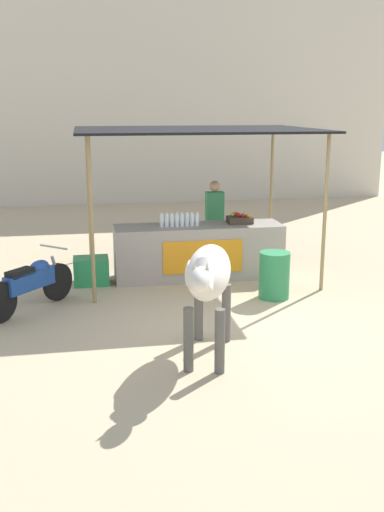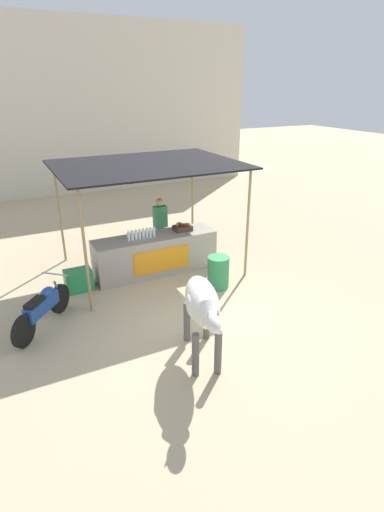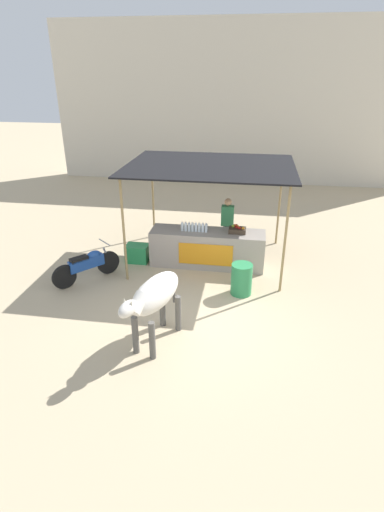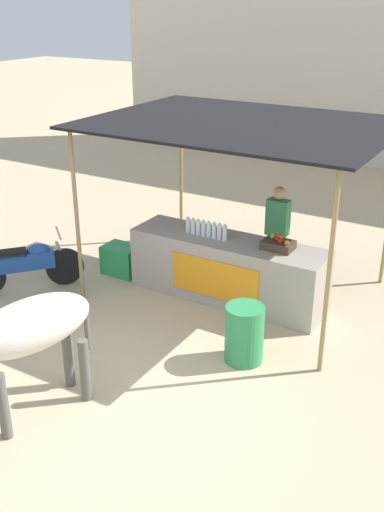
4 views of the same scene
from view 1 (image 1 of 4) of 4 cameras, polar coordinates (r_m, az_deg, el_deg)
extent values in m
plane|color=tan|center=(8.84, 3.34, -5.92)|extent=(60.00, 60.00, 0.00)
cube|color=beige|center=(19.32, -4.61, 15.11)|extent=(16.00, 0.50, 6.74)
cube|color=#9E9389|center=(10.76, 0.62, 0.44)|extent=(3.00, 0.80, 0.96)
cube|color=orange|center=(10.37, 1.05, -0.08)|extent=(1.40, 0.02, 0.58)
cube|color=black|center=(10.75, 0.34, 11.95)|extent=(4.20, 3.20, 0.04)
cylinder|color=#997F51|center=(9.28, -9.55, 3.27)|extent=(0.06, 0.06, 2.62)
cylinder|color=#997F51|center=(10.06, 12.55, 3.96)|extent=(0.06, 0.06, 2.62)
cylinder|color=#997F51|center=(12.12, -9.82, 5.78)|extent=(0.06, 0.06, 2.62)
cylinder|color=#997F51|center=(12.73, 7.55, 6.26)|extent=(0.06, 0.06, 2.62)
cylinder|color=silver|center=(10.48, -2.90, 3.36)|extent=(0.07, 0.07, 0.22)
cylinder|color=white|center=(10.46, -2.91, 4.03)|extent=(0.04, 0.04, 0.03)
cylinder|color=silver|center=(10.49, -2.41, 3.38)|extent=(0.07, 0.07, 0.22)
cylinder|color=white|center=(10.47, -2.42, 4.05)|extent=(0.04, 0.04, 0.03)
cylinder|color=silver|center=(10.50, -1.92, 3.40)|extent=(0.07, 0.07, 0.22)
cylinder|color=white|center=(10.48, -1.93, 4.07)|extent=(0.04, 0.04, 0.03)
cylinder|color=silver|center=(10.52, -1.44, 3.41)|extent=(0.07, 0.07, 0.22)
cylinder|color=white|center=(10.49, -1.44, 4.08)|extent=(0.04, 0.04, 0.03)
cylinder|color=silver|center=(10.53, -0.95, 3.43)|extent=(0.07, 0.07, 0.22)
cylinder|color=white|center=(10.51, -0.96, 4.10)|extent=(0.04, 0.04, 0.03)
cylinder|color=silver|center=(10.54, -0.47, 3.45)|extent=(0.07, 0.07, 0.22)
cylinder|color=white|center=(10.52, -0.47, 4.12)|extent=(0.04, 0.04, 0.03)
cylinder|color=silver|center=(10.56, 0.01, 3.46)|extent=(0.07, 0.07, 0.22)
cylinder|color=white|center=(10.54, 0.01, 4.13)|extent=(0.04, 0.04, 0.03)
cylinder|color=silver|center=(10.58, 0.49, 3.48)|extent=(0.07, 0.07, 0.22)
cylinder|color=white|center=(10.55, 0.49, 4.15)|extent=(0.04, 0.04, 0.03)
cube|color=#3F3326|center=(10.86, 4.56, 3.45)|extent=(0.44, 0.32, 0.12)
sphere|color=#B21E19|center=(10.95, 4.25, 4.00)|extent=(0.08, 0.08, 0.08)
sphere|color=orange|center=(10.83, 5.38, 3.87)|extent=(0.08, 0.08, 0.08)
sphere|color=orange|center=(10.90, 4.48, 3.95)|extent=(0.08, 0.08, 0.08)
sphere|color=#B21E19|center=(10.92, 3.98, 3.98)|extent=(0.08, 0.08, 0.08)
sphere|color=#B21E19|center=(10.81, 4.89, 3.86)|extent=(0.08, 0.08, 0.08)
sphere|color=orange|center=(10.94, 4.08, 3.99)|extent=(0.08, 0.08, 0.08)
sphere|color=#8CB22D|center=(10.88, 3.87, 3.94)|extent=(0.08, 0.08, 0.08)
sphere|color=#B21E19|center=(10.85, 4.45, 3.90)|extent=(0.08, 0.08, 0.08)
sphere|color=#B21E19|center=(10.82, 4.89, 3.87)|extent=(0.08, 0.08, 0.08)
cylinder|color=#383842|center=(11.57, 2.13, 1.21)|extent=(0.22, 0.22, 0.88)
cube|color=#337F4C|center=(11.43, 2.16, 4.73)|extent=(0.34, 0.20, 0.56)
sphere|color=tan|center=(11.37, 2.18, 6.67)|extent=(0.20, 0.20, 0.20)
cube|color=#268C4C|center=(10.53, -9.57, -1.40)|extent=(0.60, 0.44, 0.48)
cylinder|color=#2D8C51|center=(9.71, 7.85, -1.82)|extent=(0.49, 0.49, 0.76)
ellipsoid|color=silver|center=(7.22, 1.62, -1.51)|extent=(0.93, 1.49, 0.60)
cylinder|color=#575551|center=(6.97, 2.66, -8.12)|extent=(0.12, 0.12, 0.78)
cylinder|color=#575551|center=(7.00, -0.34, -7.98)|extent=(0.12, 0.12, 0.78)
cylinder|color=#575551|center=(7.88, 3.28, -5.44)|extent=(0.12, 0.12, 0.78)
cylinder|color=#575551|center=(7.91, 0.64, -5.33)|extent=(0.12, 0.12, 0.78)
cylinder|color=silver|center=(6.62, 1.09, -2.01)|extent=(0.37, 0.50, 0.41)
ellipsoid|color=silver|center=(6.32, 0.79, -2.24)|extent=(0.34, 0.49, 0.26)
cone|color=beige|center=(6.29, 1.45, -0.99)|extent=(0.05, 0.05, 0.10)
cone|color=beige|center=(6.31, 0.18, -0.94)|extent=(0.05, 0.05, 0.10)
cylinder|color=#575551|center=(7.93, 2.10, -2.10)|extent=(0.06, 0.06, 0.60)
ellipsoid|color=silver|center=(7.15, -0.23, -1.66)|extent=(0.23, 0.45, 0.32)
cylinder|color=black|center=(9.77, -12.66, -2.42)|extent=(0.45, 0.51, 0.60)
cylinder|color=black|center=(8.97, -17.85, -4.25)|extent=(0.45, 0.51, 0.60)
cube|color=#1E4799|center=(9.31, -15.21, -2.24)|extent=(0.72, 0.80, 0.28)
ellipsoid|color=#1E4799|center=(9.42, -14.33, -0.99)|extent=(0.39, 0.40, 0.20)
cube|color=black|center=(9.15, -16.07, -1.55)|extent=(0.42, 0.45, 0.10)
cylinder|color=#99999E|center=(9.59, -13.05, 0.83)|extent=(0.44, 0.38, 0.03)
cylinder|color=#99999E|center=(9.70, -12.81, -1.32)|extent=(0.17, 0.19, 0.49)
camera|label=2|loc=(2.54, -52.37, 40.44)|focal=28.00mm
camera|label=3|loc=(3.64, 76.94, 34.36)|focal=28.00mm
camera|label=4|loc=(6.55, 55.34, 19.39)|focal=42.00mm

